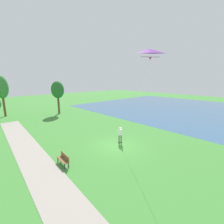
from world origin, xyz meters
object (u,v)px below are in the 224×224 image
person_kite_flyer (120,134)px  flying_kite (149,56)px  tree_lakeside_far (1,88)px  park_bench_near_walkway (64,158)px  tree_treeline_right (58,90)px

person_kite_flyer → flying_kite: 8.61m
tree_lakeside_far → flying_kite: bearing=-79.7°
flying_kite → tree_lakeside_far: (-4.96, 27.20, -3.02)m
flying_kite → park_bench_near_walkway: 10.04m
park_bench_near_walkway → tree_lakeside_far: 23.24m
flying_kite → tree_treeline_right: 23.16m
flying_kite → park_bench_near_walkway: bearing=135.8°
person_kite_flyer → flying_kite: size_ratio=0.27×
person_kite_flyer → tree_lakeside_far: 24.20m
person_kite_flyer → park_bench_near_walkway: 6.43m
tree_treeline_right → tree_lakeside_far: tree_lakeside_far is taller
person_kite_flyer → flying_kite: (-1.82, -4.36, 7.21)m
person_kite_flyer → tree_treeline_right: bearing=85.4°
park_bench_near_walkway → tree_treeline_right: tree_treeline_right is taller
person_kite_flyer → tree_lakeside_far: bearing=106.5°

